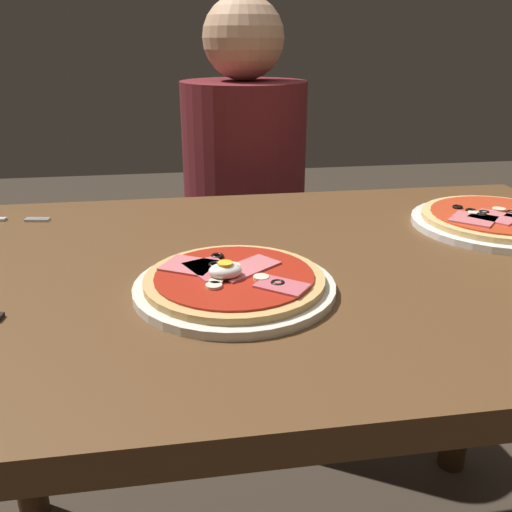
% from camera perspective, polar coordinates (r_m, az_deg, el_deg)
% --- Properties ---
extents(dining_table, '(1.20, 0.78, 0.76)m').
position_cam_1_polar(dining_table, '(0.91, 3.00, -7.75)').
color(dining_table, brown).
rests_on(dining_table, ground).
extents(pizza_foreground, '(0.27, 0.27, 0.05)m').
position_cam_1_polar(pizza_foreground, '(0.75, -2.25, -2.76)').
color(pizza_foreground, silver).
rests_on(pizza_foreground, dining_table).
extents(pizza_across_left, '(0.30, 0.30, 0.03)m').
position_cam_1_polar(pizza_across_left, '(1.10, 23.46, 3.36)').
color(pizza_across_left, white).
rests_on(pizza_across_left, dining_table).
extents(fork, '(0.16, 0.04, 0.00)m').
position_cam_1_polar(fork, '(1.15, -24.63, 3.43)').
color(fork, silver).
rests_on(fork, dining_table).
extents(diner_person, '(0.32, 0.32, 1.18)m').
position_cam_1_polar(diner_person, '(1.54, -1.14, 1.72)').
color(diner_person, black).
rests_on(diner_person, ground).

